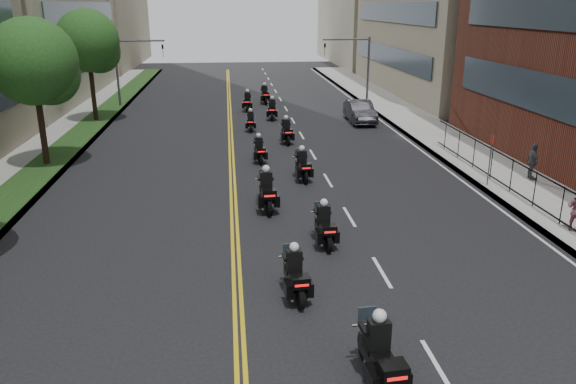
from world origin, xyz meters
name	(u,v)px	position (x,y,z in m)	size (l,w,h in m)	color
sidewalk_right	(460,149)	(12.00, 25.00, 0.07)	(4.00, 90.00, 0.15)	gray
sidewalk_left	(38,161)	(-12.00, 25.00, 0.07)	(4.00, 90.00, 0.15)	gray
grass_strip	(53,159)	(-11.20, 25.00, 0.17)	(2.00, 90.00, 0.04)	#183312
traffic_signal_right	(358,60)	(9.54, 42.00, 3.70)	(4.09, 0.20, 5.60)	#3F3F44
traffic_signal_left	(128,62)	(-9.54, 42.00, 3.70)	(4.09, 0.20, 5.60)	#3F3F44
motorcycle_1	(380,357)	(1.62, 4.49, 0.73)	(0.67, 2.51, 1.85)	black
motorcycle_2	(295,276)	(0.23, 8.74, 0.66)	(0.61, 2.26, 1.67)	black
motorcycle_3	(324,227)	(1.72, 12.42, 0.66)	(0.54, 2.26, 1.67)	black
motorcycle_4	(267,192)	(-0.06, 16.24, 0.74)	(0.61, 2.55, 1.88)	black
motorcycle_5	(302,166)	(1.97, 20.26, 0.67)	(0.59, 2.30, 1.69)	black
motorcycle_6	(259,151)	(0.06, 23.79, 0.62)	(0.55, 2.13, 1.57)	black
motorcycle_7	(286,132)	(1.99, 28.03, 0.68)	(0.54, 2.32, 1.71)	black
motorcycle_8	(251,122)	(-0.06, 31.83, 0.60)	(0.50, 2.06, 1.52)	black
motorcycle_9	(272,110)	(1.72, 35.68, 0.69)	(0.66, 2.35, 1.74)	black
motorcycle_10	(248,102)	(0.02, 39.43, 0.69)	(0.64, 2.36, 1.74)	black
motorcycle_11	(265,95)	(1.64, 42.74, 0.71)	(0.59, 2.45, 1.81)	black
parked_sedan	(360,112)	(8.00, 33.92, 0.77)	(1.64, 4.70, 1.55)	black
pedestrian_c	(533,162)	(12.91, 18.68, 1.03)	(1.03, 0.43, 1.76)	#43424A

